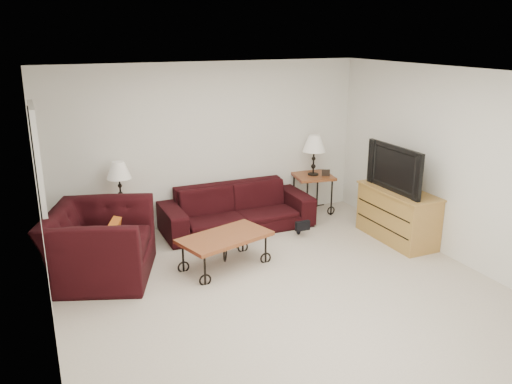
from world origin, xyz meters
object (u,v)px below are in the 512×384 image
side_table_left (123,222)px  lamp_left (120,182)px  armchair (100,244)px  tv_stand (397,215)px  backpack (299,221)px  lamp_right (314,155)px  side_table_right (312,194)px  television (400,168)px  sofa (237,208)px  coffee_table (225,251)px

side_table_left → lamp_left: 0.60m
armchair → tv_stand: size_ratio=1.06×
backpack → side_table_left: bearing=156.2°
lamp_right → tv_stand: lamp_right is taller
side_table_left → side_table_right: bearing=-0.0°
side_table_right → television: television is taller
side_table_right → lamp_right: (0.00, 0.00, 0.66)m
sofa → side_table_left: 1.70m
sofa → coffee_table: bearing=-118.3°
sofa → armchair: bearing=-158.7°
side_table_right → lamp_left: bearing=180.0°
side_table_left → television: size_ratio=0.53×
coffee_table → tv_stand: bearing=-3.0°
lamp_left → television: television is taller
side_table_right → armchair: bearing=-164.1°
coffee_table → lamp_left: bearing=127.1°
side_table_right → coffee_table: 2.49m
tv_stand → television: (-0.02, 0.00, 0.70)m
sofa → coffee_table: sofa is taller
side_table_left → coffee_table: 1.74m
side_table_left → lamp_left: bearing=0.0°
sofa → television: size_ratio=2.03×
side_table_right → lamp_left: lamp_left is taller
coffee_table → backpack: size_ratio=2.61×
lamp_right → tv_stand: bearing=-70.5°
side_table_left → lamp_right: bearing=-0.0°
side_table_left → television: television is taller
side_table_right → television: bearing=-71.1°
lamp_left → lamp_right: lamp_right is taller
armchair → tv_stand: 4.14m
sofa → backpack: bearing=-38.7°
lamp_right → television: (0.52, -1.52, 0.09)m
armchair → television: (4.08, -0.50, 0.65)m
backpack → coffee_table: bearing=-162.8°
side_table_left → armchair: armchair is taller
side_table_left → armchair: size_ratio=0.45×
side_table_right → side_table_left: bearing=180.0°
lamp_right → armchair: 3.75m
side_table_left → sofa: bearing=-6.1°
side_table_right → armchair: armchair is taller
lamp_left → armchair: lamp_left is taller
side_table_left → lamp_left: (0.00, 0.00, 0.60)m
lamp_left → side_table_right: bearing=-0.0°
coffee_table → armchair: bearing=166.1°
side_table_left → armchair: (-0.45, -1.01, 0.14)m
backpack → lamp_left: bearing=156.2°
lamp_right → armchair: bearing=-164.1°
armchair → backpack: (2.89, 0.23, -0.21)m
side_table_right → lamp_right: lamp_right is taller
side_table_left → backpack: bearing=-17.7°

